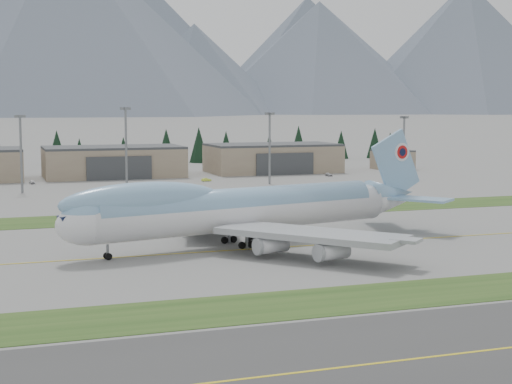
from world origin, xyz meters
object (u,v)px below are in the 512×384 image
object	(u,v)px
boeing_747_freighter	(241,208)
service_vehicle_c	(329,176)
hangar_right	(273,158)
hangar_center	(113,162)
service_vehicle_a	(32,184)
service_vehicle_b	(206,181)

from	to	relation	value
boeing_747_freighter	service_vehicle_c	xyz separation A→B (m)	(72.29, 123.12, -6.71)
boeing_747_freighter	hangar_right	bearing A→B (deg)	55.21
hangar_right	boeing_747_freighter	bearing A→B (deg)	-112.09
boeing_747_freighter	hangar_center	xyz separation A→B (m)	(-0.89, 145.61, -1.32)
service_vehicle_a	hangar_center	bearing A→B (deg)	23.57
boeing_747_freighter	service_vehicle_b	bearing A→B (deg)	65.06
service_vehicle_b	hangar_center	bearing A→B (deg)	29.40
hangar_right	service_vehicle_c	distance (m)	26.62
service_vehicle_a	service_vehicle_b	size ratio (longest dim) A/B	1.08
hangar_right	service_vehicle_b	bearing A→B (deg)	-140.83
boeing_747_freighter	hangar_right	distance (m)	157.15
boeing_747_freighter	service_vehicle_b	xyz separation A→B (m)	(25.67, 118.37, -6.71)
hangar_center	service_vehicle_c	xyz separation A→B (m)	(73.19, -22.49, -5.39)
boeing_747_freighter	service_vehicle_a	world-z (taller)	boeing_747_freighter
hangar_center	service_vehicle_a	bearing A→B (deg)	-148.69
service_vehicle_b	service_vehicle_c	xyz separation A→B (m)	(46.62, 4.74, 0.00)
service_vehicle_a	boeing_747_freighter	bearing A→B (deg)	-84.70
hangar_center	service_vehicle_b	xyz separation A→B (m)	(26.57, -27.24, -5.39)
hangar_right	service_vehicle_c	xyz separation A→B (m)	(13.19, -22.49, -5.39)
service_vehicle_c	service_vehicle_a	bearing A→B (deg)	172.39
service_vehicle_b	hangar_right	bearing A→B (deg)	-65.72
boeing_747_freighter	service_vehicle_c	distance (m)	142.93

